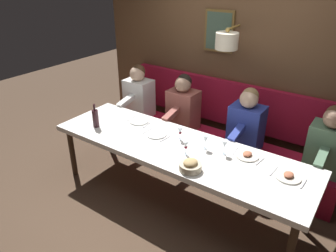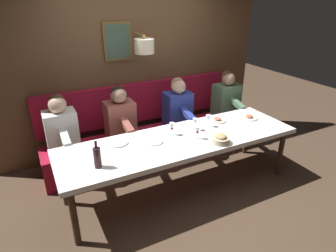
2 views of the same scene
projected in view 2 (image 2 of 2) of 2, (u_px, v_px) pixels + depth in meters
The scene contains 18 objects.
ground_plane at pixel (180, 188), 3.86m from camera, with size 12.00×12.00×0.00m, color #4C3828.
dining_table at pixel (181, 143), 3.58m from camera, with size 0.90×3.00×0.74m.
banquette_bench at pixel (152, 145), 4.49m from camera, with size 0.52×3.20×0.45m, color maroon.
back_wall_panel at pixel (135, 65), 4.48m from camera, with size 0.59×4.40×2.90m.
diner_nearest at pixel (226, 96), 4.80m from camera, with size 0.60×0.40×0.79m.
diner_near at pixel (178, 105), 4.42m from camera, with size 0.60×0.40×0.79m.
diner_middle at pixel (120, 115), 4.03m from camera, with size 0.60×0.40×0.79m.
diner_far at pixel (61, 126), 3.70m from camera, with size 0.60×0.40×0.79m.
place_setting_0 at pixel (153, 141), 3.47m from camera, with size 0.24×0.32×0.01m.
place_setting_1 at pixel (217, 120), 4.04m from camera, with size 0.24×0.33×0.05m.
place_setting_2 at pixel (118, 143), 3.43m from camera, with size 0.24×0.32×0.01m.
place_setting_3 at pixel (249, 117), 4.12m from camera, with size 0.24×0.31×0.05m.
wine_glass_0 at pixel (172, 126), 3.60m from camera, with size 0.07×0.07×0.16m.
wine_glass_1 at pixel (208, 118), 3.83m from camera, with size 0.07×0.07×0.16m.
wine_glass_2 at pixel (195, 122), 3.72m from camera, with size 0.07×0.07×0.16m.
wine_glass_3 at pixel (198, 130), 3.50m from camera, with size 0.07×0.07×0.16m.
wine_bottle at pixel (97, 157), 2.91m from camera, with size 0.08×0.08×0.30m.
bread_bowl at pixel (220, 139), 3.43m from camera, with size 0.22×0.22×0.12m.
Camera 2 is at (-2.75, 1.58, 2.35)m, focal length 30.81 mm.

